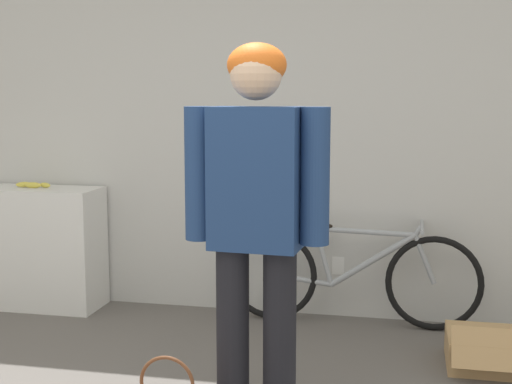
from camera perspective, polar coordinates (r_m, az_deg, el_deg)
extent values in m
cube|color=silver|center=(4.87, 0.31, 5.43)|extent=(8.00, 0.06, 2.60)
cube|color=white|center=(4.89, 6.59, -5.88)|extent=(0.08, 0.01, 0.12)
cube|color=white|center=(5.30, -17.11, -4.25)|extent=(0.91, 0.39, 0.85)
cylinder|color=black|center=(3.29, -1.87, -11.52)|extent=(0.15, 0.15, 0.83)
cylinder|color=black|center=(3.25, 1.90, -11.79)|extent=(0.15, 0.15, 0.83)
cube|color=navy|center=(3.10, 0.00, 1.09)|extent=(0.40, 0.24, 0.62)
cylinder|color=navy|center=(3.16, -4.59, 1.48)|extent=(0.13, 0.13, 0.59)
cylinder|color=navy|center=(3.05, 4.75, 1.25)|extent=(0.13, 0.13, 0.59)
sphere|color=#DBB28E|center=(3.08, 0.00, 9.42)|extent=(0.22, 0.22, 0.22)
ellipsoid|color=orange|center=(3.10, 0.07, 10.14)|extent=(0.26, 0.24, 0.19)
torus|color=black|center=(4.80, 1.23, -6.60)|extent=(0.62, 0.05, 0.62)
torus|color=black|center=(4.71, 14.06, -7.11)|extent=(0.62, 0.05, 0.62)
cylinder|color=#999EA3|center=(4.77, 3.62, -6.99)|extent=(0.41, 0.04, 0.08)
cylinder|color=#999EA3|center=(4.73, 3.00, -4.79)|extent=(0.32, 0.04, 0.35)
cylinder|color=#999EA3|center=(4.71, 5.43, -5.17)|extent=(0.14, 0.04, 0.38)
cylinder|color=#999EA3|center=(4.68, 9.30, -5.41)|extent=(0.55, 0.05, 0.39)
cylinder|color=#999EA3|center=(4.65, 8.70, -3.17)|extent=(0.64, 0.04, 0.05)
cylinder|color=#999EA3|center=(4.67, 13.34, -5.26)|extent=(0.16, 0.04, 0.32)
cylinder|color=#999EA3|center=(4.63, 12.88, -3.03)|extent=(0.07, 0.03, 0.08)
cylinder|color=#999EA3|center=(4.63, 13.13, -2.67)|extent=(0.03, 0.46, 0.02)
ellipsoid|color=black|center=(4.68, 4.81, -2.70)|extent=(0.22, 0.08, 0.05)
ellipsoid|color=#EAD64C|center=(5.23, -17.40, 0.53)|extent=(0.12, 0.04, 0.04)
ellipsoid|color=#EAD64C|center=(5.28, -18.06, 0.58)|extent=(0.12, 0.08, 0.04)
ellipsoid|color=#EAD64C|center=(5.20, -16.52, 0.54)|extent=(0.12, 0.08, 0.03)
sphere|color=brown|center=(5.32, -18.39, 0.61)|extent=(0.02, 0.02, 0.02)
torus|color=brown|center=(3.24, -7.14, -14.95)|extent=(0.25, 0.02, 0.25)
cube|color=tan|center=(4.26, 18.39, -11.93)|extent=(0.50, 0.43, 0.18)
cube|color=tan|center=(4.03, 18.77, -11.87)|extent=(0.47, 0.15, 0.19)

